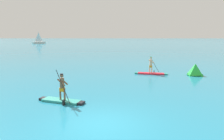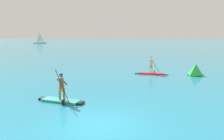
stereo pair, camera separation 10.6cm
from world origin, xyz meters
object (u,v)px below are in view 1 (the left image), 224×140
at_px(paddleboarder_far_right, 151,71).
at_px(sailboat_left_horizon, 39,42).
at_px(race_marker_buoy, 195,70).
at_px(paddleboarder_mid_center, 62,97).

height_order(paddleboarder_far_right, sailboat_left_horizon, sailboat_left_horizon).
xyz_separation_m(race_marker_buoy, sailboat_left_horizon, (-42.63, 72.99, 0.21)).
height_order(race_marker_buoy, sailboat_left_horizon, sailboat_left_horizon).
distance_m(paddleboarder_mid_center, sailboat_left_horizon, 87.31).
bearing_deg(paddleboarder_mid_center, paddleboarder_far_right, 70.48).
xyz_separation_m(paddleboarder_mid_center, race_marker_buoy, (10.97, 8.37, 0.18)).
bearing_deg(sailboat_left_horizon, race_marker_buoy, -110.50).
height_order(paddleboarder_mid_center, paddleboarder_far_right, paddleboarder_mid_center).
bearing_deg(race_marker_buoy, paddleboarder_far_right, 172.93).
xyz_separation_m(paddleboarder_mid_center, paddleboarder_far_right, (6.75, 8.89, 0.01)).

